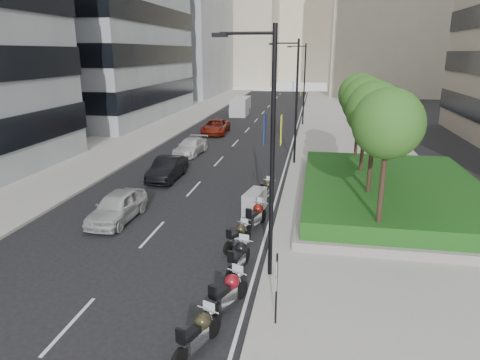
% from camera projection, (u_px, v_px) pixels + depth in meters
% --- Properties ---
extents(ground, '(160.00, 160.00, 0.00)m').
position_uv_depth(ground, '(151.00, 280.00, 15.83)').
color(ground, black).
rests_on(ground, ground).
extents(sidewalk_right, '(10.00, 100.00, 0.15)m').
position_uv_depth(sidewalk_right, '(348.00, 136.00, 42.61)').
color(sidewalk_right, '#9E9B93').
rests_on(sidewalk_right, ground).
extents(sidewalk_left, '(8.00, 100.00, 0.15)m').
position_uv_depth(sidewalk_left, '(148.00, 130.00, 46.10)').
color(sidewalk_left, '#9E9B93').
rests_on(sidewalk_left, ground).
extents(lane_edge, '(0.12, 100.00, 0.01)m').
position_uv_depth(lane_edge, '(295.00, 135.00, 43.51)').
color(lane_edge, silver).
rests_on(lane_edge, ground).
extents(lane_centre, '(0.12, 100.00, 0.01)m').
position_uv_depth(lane_centre, '(244.00, 133.00, 44.37)').
color(lane_centre, silver).
rests_on(lane_centre, ground).
extents(building_grey_far, '(22.00, 26.00, 30.00)m').
position_uv_depth(building_grey_far, '(163.00, 14.00, 81.52)').
color(building_grey_far, gray).
rests_on(building_grey_far, ground).
extents(building_cream_left, '(26.00, 24.00, 34.00)m').
position_uv_depth(building_cream_left, '(226.00, 15.00, 108.24)').
color(building_cream_left, '#B7AD93').
rests_on(building_cream_left, ground).
extents(building_cream_centre, '(30.00, 24.00, 38.00)m').
position_uv_depth(building_cream_centre, '(308.00, 12.00, 123.20)').
color(building_cream_centre, '#B7AD93').
rests_on(building_cream_centre, ground).
extents(planter, '(10.00, 14.00, 0.40)m').
position_uv_depth(planter, '(391.00, 199.00, 23.50)').
color(planter, gray).
rests_on(planter, sidewalk_right).
extents(hedge, '(9.40, 13.40, 0.80)m').
position_uv_depth(hedge, '(392.00, 189.00, 23.33)').
color(hedge, '#1D4F16').
rests_on(hedge, planter).
extents(tree_0, '(2.80, 2.80, 6.30)m').
position_uv_depth(tree_0, '(388.00, 124.00, 16.63)').
color(tree_0, '#332319').
rests_on(tree_0, planter).
extents(tree_1, '(2.80, 2.80, 6.30)m').
position_uv_depth(tree_1, '(375.00, 111.00, 20.40)').
color(tree_1, '#332319').
rests_on(tree_1, planter).
extents(tree_2, '(2.80, 2.80, 6.30)m').
position_uv_depth(tree_2, '(366.00, 102.00, 24.17)').
color(tree_2, '#332319').
rests_on(tree_2, planter).
extents(tree_3, '(2.80, 2.80, 6.30)m').
position_uv_depth(tree_3, '(360.00, 95.00, 27.95)').
color(tree_3, '#332319').
rests_on(tree_3, planter).
extents(lamp_post_0, '(2.34, 0.45, 9.00)m').
position_uv_depth(lamp_post_0, '(268.00, 145.00, 14.63)').
color(lamp_post_0, black).
rests_on(lamp_post_0, ground).
extents(lamp_post_1, '(2.34, 0.45, 9.00)m').
position_uv_depth(lamp_post_1, '(294.00, 96.00, 30.66)').
color(lamp_post_1, black).
rests_on(lamp_post_1, ground).
extents(lamp_post_2, '(2.34, 0.45, 9.00)m').
position_uv_depth(lamp_post_2, '(303.00, 80.00, 47.64)').
color(lamp_post_2, black).
rests_on(lamp_post_2, ground).
extents(parking_sign, '(0.06, 0.32, 2.50)m').
position_uv_depth(parking_sign, '(276.00, 285.00, 12.73)').
color(parking_sign, black).
rests_on(parking_sign, ground).
extents(motorcycle_0, '(1.00, 2.08, 1.09)m').
position_uv_depth(motorcycle_0, '(198.00, 334.00, 11.93)').
color(motorcycle_0, black).
rests_on(motorcycle_0, ground).
extents(motorcycle_1, '(1.13, 2.16, 1.15)m').
position_uv_depth(motorcycle_1, '(228.00, 292.00, 13.91)').
color(motorcycle_1, black).
rests_on(motorcycle_1, ground).
extents(motorcycle_2, '(0.77, 2.22, 1.12)m').
position_uv_depth(motorcycle_2, '(239.00, 257.00, 16.32)').
color(motorcycle_2, black).
rests_on(motorcycle_2, ground).
extents(motorcycle_3, '(0.96, 1.89, 1.00)m').
position_uv_depth(motorcycle_3, '(238.00, 236.00, 18.36)').
color(motorcycle_3, black).
rests_on(motorcycle_3, ground).
extents(motorcycle_4, '(0.95, 2.22, 1.14)m').
position_uv_depth(motorcycle_4, '(256.00, 216.00, 20.41)').
color(motorcycle_4, black).
rests_on(motorcycle_4, ground).
extents(motorcycle_5, '(1.11, 2.02, 1.16)m').
position_uv_depth(motorcycle_5, '(255.00, 202.00, 22.42)').
color(motorcycle_5, black).
rests_on(motorcycle_5, ground).
extents(motorcycle_6, '(0.71, 2.12, 1.06)m').
position_uv_depth(motorcycle_6, '(267.00, 190.00, 24.31)').
color(motorcycle_6, black).
rests_on(motorcycle_6, ground).
extents(car_a, '(1.85, 4.36, 1.47)m').
position_uv_depth(car_a, '(117.00, 207.00, 21.27)').
color(car_a, '#BCBCBF').
rests_on(car_a, ground).
extents(car_b, '(1.57, 4.47, 1.47)m').
position_uv_depth(car_b, '(167.00, 169.00, 28.17)').
color(car_b, black).
rests_on(car_b, ground).
extents(car_c, '(2.19, 4.63, 1.31)m').
position_uv_depth(car_c, '(191.00, 147.00, 35.09)').
color(car_c, silver).
rests_on(car_c, ground).
extents(car_d, '(2.65, 5.34, 1.45)m').
position_uv_depth(car_d, '(216.00, 127.00, 43.93)').
color(car_d, maroon).
rests_on(car_d, ground).
extents(delivery_van, '(2.18, 5.48, 2.29)m').
position_uv_depth(delivery_van, '(240.00, 107.00, 56.78)').
color(delivery_van, '#BDBDBF').
rests_on(delivery_van, ground).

